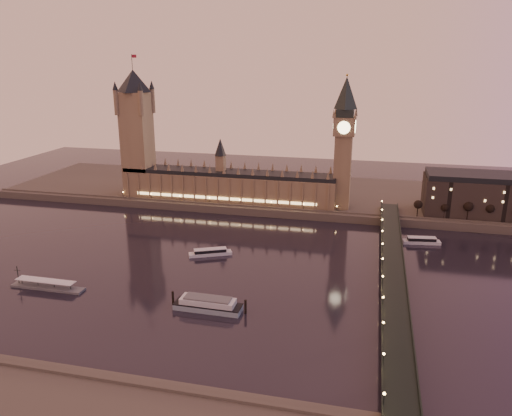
{
  "coord_description": "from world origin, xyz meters",
  "views": [
    {
      "loc": [
        77.15,
        -267.65,
        121.6
      ],
      "look_at": [
        4.75,
        35.0,
        27.38
      ],
      "focal_mm": 35.0,
      "sensor_mm": 36.0,
      "label": 1
    }
  ],
  "objects_px": {
    "moored_barge": "(208,304)",
    "pontoon_pier": "(47,286)",
    "cruise_boat_a": "(210,252)",
    "cruise_boat_b": "(422,241)"
  },
  "relations": [
    {
      "from": "cruise_boat_b",
      "to": "pontoon_pier",
      "type": "bearing_deg",
      "value": -157.88
    },
    {
      "from": "moored_barge",
      "to": "pontoon_pier",
      "type": "relative_size",
      "value": 0.94
    },
    {
      "from": "cruise_boat_a",
      "to": "pontoon_pier",
      "type": "height_order",
      "value": "pontoon_pier"
    },
    {
      "from": "moored_barge",
      "to": "pontoon_pier",
      "type": "distance_m",
      "value": 93.67
    },
    {
      "from": "cruise_boat_a",
      "to": "cruise_boat_b",
      "type": "height_order",
      "value": "cruise_boat_b"
    },
    {
      "from": "cruise_boat_b",
      "to": "moored_barge",
      "type": "xyz_separation_m",
      "value": [
        -111.48,
        -122.57,
        1.05
      ]
    },
    {
      "from": "cruise_boat_a",
      "to": "cruise_boat_b",
      "type": "xyz_separation_m",
      "value": [
        133.37,
        53.46,
        0.1
      ]
    },
    {
      "from": "cruise_boat_a",
      "to": "moored_barge",
      "type": "xyz_separation_m",
      "value": [
        21.89,
        -69.11,
        1.15
      ]
    },
    {
      "from": "pontoon_pier",
      "to": "cruise_boat_a",
      "type": "bearing_deg",
      "value": 42.85
    },
    {
      "from": "cruise_boat_a",
      "to": "moored_barge",
      "type": "distance_m",
      "value": 72.5
    }
  ]
}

